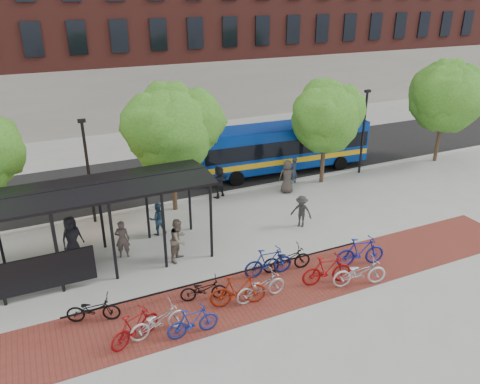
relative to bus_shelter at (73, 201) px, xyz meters
name	(u,v)px	position (x,y,z in m)	size (l,w,h in m)	color
ground	(256,224)	(8.13, 0.48, -3.00)	(160.00, 160.00, 0.00)	#9E9E99
asphalt_street	(199,171)	(8.13, 8.48, -2.99)	(160.00, 8.00, 0.01)	black
curb	(223,193)	(8.13, 4.48, -2.94)	(160.00, 0.25, 0.12)	#B7B7B2
brick_strip	(267,290)	(6.13, -4.52, -3.00)	(24.00, 3.00, 0.01)	maroon
bike_rack_rail	(226,286)	(4.83, -3.62, -3.00)	(12.00, 0.05, 0.95)	black
bus_shelter	(73,201)	(0.00, 0.00, 0.00)	(10.60, 3.07, 3.60)	black
tree_b	(172,125)	(5.23, 3.83, 1.46)	(5.15, 4.20, 6.47)	#382619
tree_c	(327,114)	(14.22, 3.83, 1.06)	(4.66, 3.80, 5.92)	#382619
tree_d	(447,93)	(23.23, 3.83, 1.47)	(5.39, 4.40, 6.55)	#382619
lamp_post_left	(88,169)	(1.13, 4.08, -0.25)	(0.35, 0.20, 5.12)	black
lamp_post_right	(363,130)	(17.13, 4.08, -0.25)	(0.35, 0.20, 5.12)	black
bus	(282,145)	(12.89, 6.36, -1.31)	(11.03, 3.06, 2.95)	navy
bike_0	(93,309)	(-0.09, -3.61, -2.52)	(0.63, 1.81, 0.95)	black
bike_1	(135,327)	(0.97, -5.23, -2.43)	(0.53, 1.88, 1.13)	maroon
bike_2	(158,321)	(1.74, -5.19, -2.48)	(0.69, 1.97, 1.03)	#BBBBBE
bike_3	(193,322)	(2.75, -5.72, -2.47)	(0.50, 1.76, 1.06)	navy
bike_4	(204,289)	(3.74, -4.08, -2.55)	(0.60, 1.71, 0.90)	black
bike_5	(238,290)	(4.75, -4.88, -2.38)	(0.58, 2.07, 1.24)	maroon
bike_6	(261,287)	(5.65, -4.90, -2.47)	(0.70, 2.01, 1.06)	#ADADB0
bike_7	(268,262)	(6.63, -3.64, -2.40)	(0.56, 1.99, 1.20)	navy
bike_8	(287,259)	(7.47, -3.64, -2.47)	(0.70, 2.02, 1.06)	black
bike_9	(327,270)	(8.40, -5.09, -2.40)	(0.57, 2.01, 1.21)	maroon
bike_10	(360,272)	(9.48, -5.69, -2.44)	(0.74, 2.14, 1.12)	#BDBDBF
bike_11	(360,252)	(10.40, -4.55, -2.37)	(0.59, 2.08, 1.25)	navy
pedestrian_0	(72,238)	(-0.20, 0.93, -2.04)	(0.94, 0.61, 1.92)	black
pedestrian_1	(122,239)	(1.73, 0.17, -2.15)	(0.62, 0.40, 1.69)	#443B37
pedestrian_2	(158,219)	(3.61, 1.50, -2.21)	(0.77, 0.60, 1.58)	#233B52
pedestrian_5	(219,182)	(7.81, 4.28, -2.11)	(1.65, 0.53, 1.78)	black
pedestrian_6	(287,177)	(11.48, 3.28, -2.06)	(0.92, 0.60, 1.88)	#3B342F
pedestrian_7	(294,170)	(12.49, 4.28, -2.20)	(0.58, 0.38, 1.59)	#22324F
pedestrian_8	(179,240)	(3.81, -1.02, -2.07)	(0.91, 0.71, 1.87)	#665A4B
pedestrian_9	(301,211)	(10.02, -0.59, -2.21)	(1.02, 0.59, 1.58)	#272727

